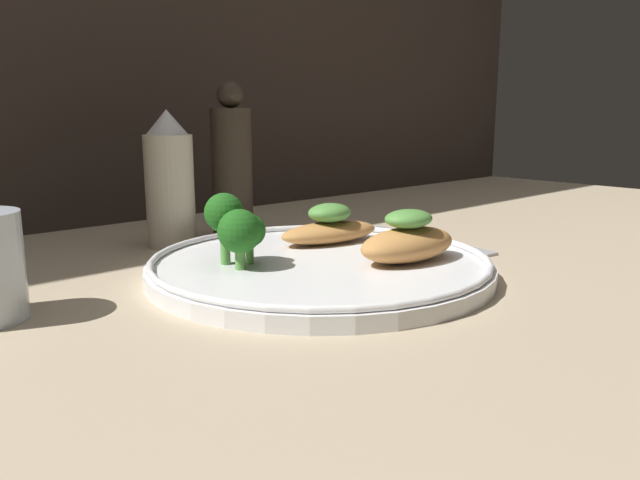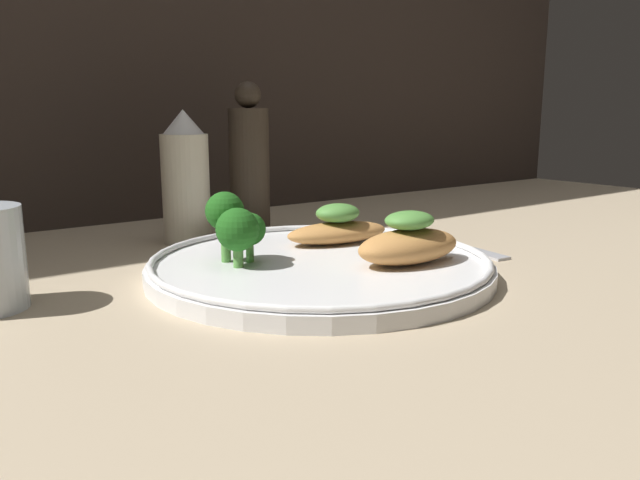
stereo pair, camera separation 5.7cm
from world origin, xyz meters
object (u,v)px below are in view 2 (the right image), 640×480
Objects in this scene: broccoli_bunch at (236,224)px; sauce_bottle at (186,180)px; plate at (320,265)px; pepper_grinder at (249,166)px.

sauce_bottle is at bearing 79.14° from broccoli_bunch.
broccoli_bunch is 0.43× the size of sauce_bottle.
plate is 4.89× the size of broccoli_bunch.
plate is at bearing -80.95° from sauce_bottle.
plate is 2.09× the size of sauce_bottle.
pepper_grinder is (8.44, -0.00, 1.13)cm from sauce_bottle.
pepper_grinder reaches higher than sauce_bottle.
sauce_bottle is 0.82× the size of pepper_grinder.
pepper_grinder is (5.05, 21.25, 7.42)cm from plate.
sauce_bottle is at bearing 180.00° from pepper_grinder.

